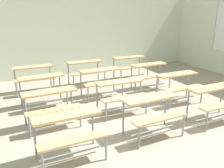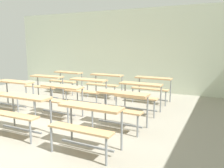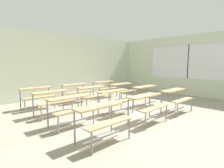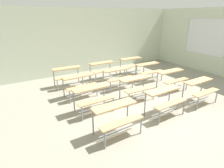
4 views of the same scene
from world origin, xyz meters
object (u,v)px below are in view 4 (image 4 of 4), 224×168
object	(u,v)px
desk_bench_r2c2	(149,68)
desk_bench_r3c1	(103,67)
desk_bench_r2c1	(118,74)
desk_bench_r3c0	(68,73)
desk_bench_r0c2	(201,87)
desk_bench_r3c2	(132,62)
desk_bench_r1c2	(172,76)
desk_bench_r1c0	(93,94)
desk_bench_r1c1	(137,84)
desk_bench_r0c0	(117,113)
desk_bench_r2c0	(80,81)
desk_bench_r0c1	(165,97)

from	to	relation	value
desk_bench_r2c2	desk_bench_r3c1	size ratio (longest dim) A/B	1.01
desk_bench_r2c1	desk_bench_r3c0	world-z (taller)	same
desk_bench_r0c2	desk_bench_r3c2	bearing A→B (deg)	89.53
desk_bench_r1c2	desk_bench_r1c0	bearing A→B (deg)	-179.85
desk_bench_r0c2	desk_bench_r2c1	size ratio (longest dim) A/B	1.00
desk_bench_r1c2	desk_bench_r2c2	distance (m)	1.24
desk_bench_r2c2	desk_bench_r3c1	xyz separation A→B (m)	(-1.60, 1.17, 0.00)
desk_bench_r2c2	desk_bench_r3c2	world-z (taller)	same
desk_bench_r0c2	desk_bench_r3c1	bearing A→B (deg)	113.41
desk_bench_r2c1	desk_bench_r3c2	xyz separation A→B (m)	(1.58, 1.17, 0.00)
desk_bench_r1c1	desk_bench_r2c2	world-z (taller)	same
desk_bench_r0c0	desk_bench_r1c1	xyz separation A→B (m)	(1.59, 1.25, 0.00)
desk_bench_r1c0	desk_bench_r2c1	distance (m)	2.00
desk_bench_r0c2	desk_bench_r3c1	xyz separation A→B (m)	(-1.57, 3.60, 0.00)
desk_bench_r1c2	desk_bench_r3c0	bearing A→B (deg)	144.41
desk_bench_r1c1	desk_bench_r3c1	world-z (taller)	same
desk_bench_r2c0	desk_bench_r1c0	bearing A→B (deg)	-95.59
desk_bench_r0c1	desk_bench_r3c2	world-z (taller)	same
desk_bench_r1c1	desk_bench_r3c2	size ratio (longest dim) A/B	1.01
desk_bench_r1c0	desk_bench_r1c2	bearing A→B (deg)	-2.07
desk_bench_r3c1	desk_bench_r1c1	bearing A→B (deg)	-89.69
desk_bench_r2c0	desk_bench_r2c2	xyz separation A→B (m)	(3.14, -0.02, 0.00)
desk_bench_r2c0	desk_bench_r2c1	bearing A→B (deg)	-3.05
desk_bench_r0c2	desk_bench_r2c2	xyz separation A→B (m)	(0.02, 2.43, 0.00)
desk_bench_r0c0	desk_bench_r3c0	xyz separation A→B (m)	(0.02, 3.60, 0.00)
desk_bench_r0c0	desk_bench_r0c2	bearing A→B (deg)	-0.70
desk_bench_r0c0	desk_bench_r2c1	size ratio (longest dim) A/B	1.00
desk_bench_r0c1	desk_bench_r3c0	xyz separation A→B (m)	(-1.62, 3.55, 0.00)
desk_bench_r2c0	desk_bench_r3c0	distance (m)	1.15
desk_bench_r1c2	desk_bench_r3c2	bearing A→B (deg)	92.28
desk_bench_r2c1	desk_bench_r1c1	bearing A→B (deg)	-90.75
desk_bench_r1c1	desk_bench_r3c2	distance (m)	2.85
desk_bench_r0c1	desk_bench_r3c2	bearing A→B (deg)	65.37
desk_bench_r0c0	desk_bench_r1c1	bearing A→B (deg)	37.43
desk_bench_r0c1	desk_bench_r3c0	world-z (taller)	same
desk_bench_r0c2	desk_bench_r2c2	world-z (taller)	same
desk_bench_r3c0	desk_bench_r2c0	bearing A→B (deg)	-85.49
desk_bench_r0c0	desk_bench_r1c2	world-z (taller)	same
desk_bench_r1c2	desk_bench_r2c0	size ratio (longest dim) A/B	0.99
desk_bench_r1c2	desk_bench_r2c0	world-z (taller)	same
desk_bench_r3c0	desk_bench_r3c2	xyz separation A→B (m)	(3.17, 0.00, 0.00)
desk_bench_r0c2	desk_bench_r2c1	xyz separation A→B (m)	(-1.56, 2.44, 0.00)
desk_bench_r0c0	desk_bench_r2c2	distance (m)	4.01
desk_bench_r1c1	desk_bench_r2c0	xyz separation A→B (m)	(-1.53, 1.20, 0.00)
desk_bench_r0c2	desk_bench_r1c2	bearing A→B (deg)	87.11
desk_bench_r3c1	desk_bench_r3c2	xyz separation A→B (m)	(1.59, 0.01, 0.00)
desk_bench_r0c1	desk_bench_r1c1	world-z (taller)	same
desk_bench_r2c1	desk_bench_r3c1	distance (m)	1.16
desk_bench_r0c1	desk_bench_r2c1	bearing A→B (deg)	89.62
desk_bench_r0c2	desk_bench_r3c2	distance (m)	3.61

